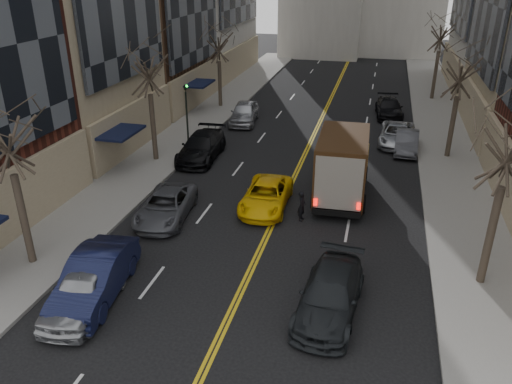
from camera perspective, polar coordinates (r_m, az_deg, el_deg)
sidewalk_left at (r=37.85m, az=-7.18°, el=7.42°), size 4.00×66.00×0.15m
sidewalk_right at (r=35.72m, az=21.00°, el=4.86°), size 4.00×66.00×0.15m
tree_lf_near at (r=20.29m, az=-27.13°, el=7.66°), size 3.20×3.20×8.41m
tree_lf_mid at (r=30.04m, az=-12.40°, el=15.30°), size 3.20×3.20×8.91m
tree_lf_far at (r=42.05m, az=-4.33°, el=17.60°), size 3.20×3.20×8.12m
tree_rt_mid at (r=32.31m, az=22.63°, el=13.89°), size 3.20×3.20×8.32m
tree_rt_far at (r=47.02m, az=20.61°, el=17.83°), size 3.20×3.20×9.11m
traffic_signal at (r=32.05m, az=-7.94°, el=9.28°), size 0.29×0.26×4.70m
ups_truck at (r=26.12m, az=9.84°, el=3.07°), size 2.78×6.48×3.51m
observer_sedan at (r=17.99m, az=8.45°, el=-11.56°), size 2.37×5.04×1.42m
taxi at (r=24.96m, az=1.15°, el=-0.42°), size 2.28×4.73×1.30m
pedestrian at (r=23.79m, az=5.26°, el=-1.60°), size 0.38×0.56×1.50m
parked_lf_a at (r=18.97m, az=-18.98°, el=-10.45°), size 2.28×4.70×1.54m
parked_lf_b at (r=19.41m, az=-17.93°, el=-9.22°), size 2.39×5.21×1.65m
parked_lf_c at (r=24.31m, az=-10.26°, el=-1.56°), size 2.63×4.88×1.30m
parked_lf_d at (r=31.49m, az=-6.25°, el=5.18°), size 2.44×5.45×1.55m
parked_lf_e at (r=38.58m, az=-1.34°, el=9.06°), size 2.37×4.86×1.60m
parked_rt_a at (r=33.91m, az=16.84°, el=5.51°), size 1.61×4.12×1.34m
parked_rt_b at (r=35.25m, az=15.80°, el=6.37°), size 2.49×4.98×1.35m
parked_rt_c at (r=41.58m, az=14.97°, el=9.27°), size 2.37×5.01×1.41m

